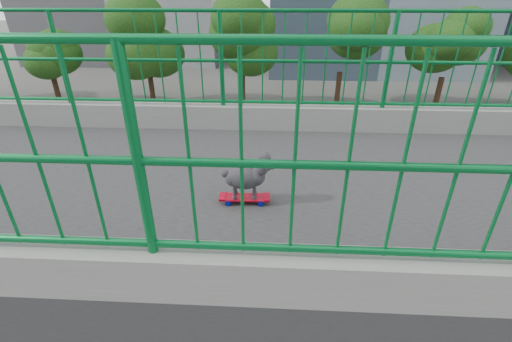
{
  "coord_description": "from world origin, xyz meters",
  "views": [
    {
      "loc": [
        2.85,
        -1.35,
        8.56
      ],
      "look_at": [
        -0.42,
        -1.53,
        6.87
      ],
      "focal_mm": 24.05,
      "sensor_mm": 36.0,
      "label": 1
    }
  ],
  "objects_px": {
    "car_2": "(184,169)",
    "poodle": "(247,176)",
    "car_0": "(236,255)",
    "car_4": "(421,129)",
    "skateboard": "(245,198)",
    "car_3": "(314,147)",
    "car_5": "(322,259)"
  },
  "relations": [
    {
      "from": "car_2",
      "to": "poodle",
      "type": "bearing_deg",
      "value": -161.63
    },
    {
      "from": "car_0",
      "to": "car_4",
      "type": "height_order",
      "value": "car_0"
    },
    {
      "from": "skateboard",
      "to": "car_2",
      "type": "distance_m",
      "value": 14.93
    },
    {
      "from": "poodle",
      "to": "car_2",
      "type": "bearing_deg",
      "value": -163.23
    },
    {
      "from": "car_3",
      "to": "car_4",
      "type": "bearing_deg",
      "value": -66.25
    },
    {
      "from": "skateboard",
      "to": "car_5",
      "type": "distance_m",
      "value": 9.2
    },
    {
      "from": "poodle",
      "to": "car_4",
      "type": "relative_size",
      "value": 0.1
    },
    {
      "from": "poodle",
      "to": "skateboard",
      "type": "bearing_deg",
      "value": -90.0
    },
    {
      "from": "car_5",
      "to": "skateboard",
      "type": "bearing_deg",
      "value": -17.0
    },
    {
      "from": "poodle",
      "to": "car_2",
      "type": "distance_m",
      "value": 15.02
    },
    {
      "from": "car_2",
      "to": "car_5",
      "type": "bearing_deg",
      "value": -135.95
    },
    {
      "from": "car_2",
      "to": "car_3",
      "type": "distance_m",
      "value": 7.54
    },
    {
      "from": "car_0",
      "to": "skateboard",
      "type": "bearing_deg",
      "value": 8.04
    },
    {
      "from": "car_5",
      "to": "poodle",
      "type": "bearing_deg",
      "value": -16.81
    },
    {
      "from": "skateboard",
      "to": "car_0",
      "type": "xyz_separation_m",
      "value": [
        -6.41,
        -0.91,
        -6.26
      ]
    },
    {
      "from": "skateboard",
      "to": "car_0",
      "type": "height_order",
      "value": "skateboard"
    },
    {
      "from": "car_5",
      "to": "car_2",
      "type": "bearing_deg",
      "value": -135.95
    },
    {
      "from": "poodle",
      "to": "car_4",
      "type": "bearing_deg",
      "value": 151.27
    },
    {
      "from": "poodle",
      "to": "car_5",
      "type": "distance_m",
      "value": 9.35
    },
    {
      "from": "car_4",
      "to": "car_5",
      "type": "bearing_deg",
      "value": 148.28
    },
    {
      "from": "skateboard",
      "to": "poodle",
      "type": "relative_size",
      "value": 0.95
    },
    {
      "from": "car_4",
      "to": "poodle",
      "type": "bearing_deg",
      "value": 152.86
    },
    {
      "from": "car_0",
      "to": "car_5",
      "type": "xyz_separation_m",
      "value": [
        0.0,
        2.87,
        -0.05
      ]
    },
    {
      "from": "car_4",
      "to": "car_5",
      "type": "height_order",
      "value": "car_4"
    },
    {
      "from": "car_0",
      "to": "car_2",
      "type": "height_order",
      "value": "car_0"
    },
    {
      "from": "car_4",
      "to": "car_5",
      "type": "distance_m",
      "value": 15.05
    },
    {
      "from": "car_5",
      "to": "car_3",
      "type": "bearing_deg",
      "value": 176.19
    },
    {
      "from": "car_3",
      "to": "car_5",
      "type": "relative_size",
      "value": 1.01
    },
    {
      "from": "poodle",
      "to": "car_3",
      "type": "xyz_separation_m",
      "value": [
        -16.01,
        2.58,
        -6.59
      ]
    },
    {
      "from": "poodle",
      "to": "car_0",
      "type": "bearing_deg",
      "value": -173.34
    },
    {
      "from": "car_0",
      "to": "car_4",
      "type": "relative_size",
      "value": 1.04
    },
    {
      "from": "poodle",
      "to": "car_0",
      "type": "xyz_separation_m",
      "value": [
        -6.41,
        -0.93,
        -6.47
      ]
    }
  ]
}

